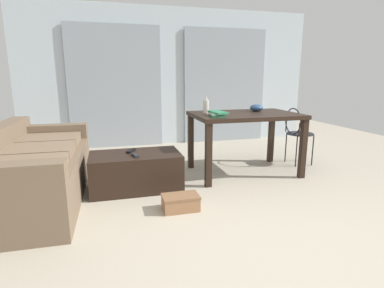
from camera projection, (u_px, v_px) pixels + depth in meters
name	position (u px, v px, depth m)	size (l,w,h in m)	color
ground_plane	(210.00, 180.00, 3.82)	(9.04, 9.04, 0.00)	#B2A893
wall_back	(172.00, 77.00, 5.70)	(5.35, 0.10, 2.46)	silver
curtains	(173.00, 87.00, 5.66)	(3.66, 0.03, 2.13)	#99A3AD
couch	(32.00, 170.00, 3.16)	(0.95, 2.10, 0.75)	brown
coffee_table	(136.00, 171.00, 3.49)	(1.00, 0.58, 0.41)	black
craft_table	(245.00, 121.00, 3.97)	(1.34, 0.89, 0.79)	black
wire_chair	(297.00, 129.00, 4.39)	(0.38, 0.38, 0.82)	black
bottle_near	(206.00, 106.00, 3.92)	(0.07, 0.07, 0.21)	beige
bowl	(256.00, 108.00, 4.15)	(0.17, 0.17, 0.09)	#2D4C7A
book_stack	(217.00, 114.00, 3.63)	(0.21, 0.31, 0.06)	#2D7F56
scissors	(226.00, 113.00, 3.95)	(0.06, 0.10, 0.00)	#9EA0A5
tv_remote_primary	(135.00, 155.00, 3.33)	(0.04, 0.16, 0.02)	#232326
tv_remote_secondary	(131.00, 151.00, 3.52)	(0.04, 0.17, 0.03)	black
shoebox	(181.00, 202.00, 2.95)	(0.35, 0.22, 0.15)	#996B47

